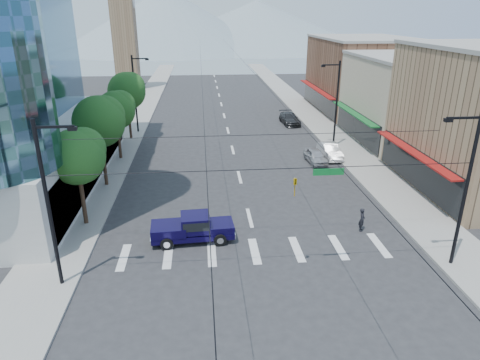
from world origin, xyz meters
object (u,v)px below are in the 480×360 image
Objects in this scene: pedestrian at (362,220)px; parked_car_near at (316,156)px; pickup_truck at (192,228)px; parked_car_mid at (330,151)px; parked_car_far at (290,119)px.

pedestrian is 0.41× the size of parked_car_near.
parked_car_near is (11.55, 14.01, -0.26)m from pickup_truck.
pickup_truck is at bearing -132.79° from parked_car_mid.
pedestrian is at bearing -95.85° from parked_car_far.
pedestrian is 0.33× the size of parked_car_far.
parked_car_near is at bearing -144.17° from parked_car_mid.
pedestrian is 0.37× the size of parked_car_mid.
parked_car_far is at bearing 64.15° from pickup_truck.
parked_car_near is 2.28m from parked_car_mid.
parked_car_mid is (2.26, 15.07, -0.09)m from pedestrian.
parked_car_far is (1.02, 29.02, -0.10)m from pedestrian.
parked_car_mid is (13.35, 15.40, -0.21)m from pickup_truck.
parked_car_near is (0.46, 13.68, -0.14)m from pedestrian.
parked_car_mid is at bearing 34.33° from parked_car_near.
pedestrian reaches higher than parked_car_near.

